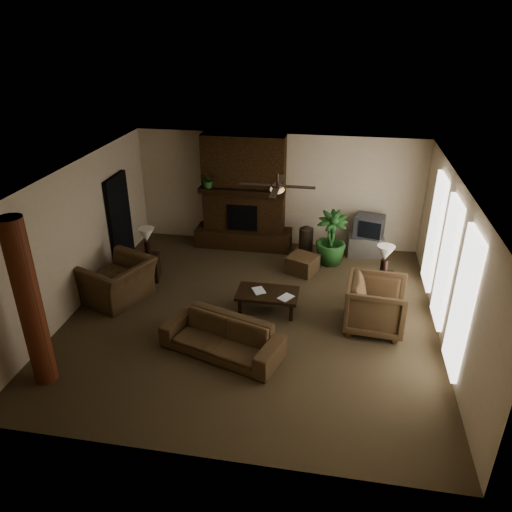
% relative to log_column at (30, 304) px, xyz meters
% --- Properties ---
extents(room_shell, '(7.00, 7.00, 7.00)m').
position_rel_log_column_xyz_m(room_shell, '(2.95, 2.40, 0.00)').
color(room_shell, '#4C3C26').
rests_on(room_shell, ground).
extents(fireplace, '(2.40, 0.70, 2.80)m').
position_rel_log_column_xyz_m(fireplace, '(2.15, 5.62, -0.24)').
color(fireplace, '#412711').
rests_on(fireplace, ground).
extents(windows, '(0.08, 3.65, 2.35)m').
position_rel_log_column_xyz_m(windows, '(6.40, 2.60, -0.05)').
color(windows, white).
rests_on(windows, ground).
extents(log_column, '(0.36, 0.36, 2.80)m').
position_rel_log_column_xyz_m(log_column, '(0.00, 0.00, 0.00)').
color(log_column, brown).
rests_on(log_column, ground).
extents(doorway, '(0.10, 1.00, 2.10)m').
position_rel_log_column_xyz_m(doorway, '(-0.49, 4.20, -0.35)').
color(doorway, black).
rests_on(doorway, ground).
extents(ceiling_fan, '(1.35, 1.35, 0.37)m').
position_rel_log_column_xyz_m(ceiling_fan, '(3.35, 2.70, 1.13)').
color(ceiling_fan, black).
rests_on(ceiling_fan, ceiling).
extents(sofa, '(2.20, 1.24, 0.82)m').
position_rel_log_column_xyz_m(sofa, '(2.64, 1.16, -0.99)').
color(sofa, '#4F3922').
rests_on(sofa, ground).
extents(armchair_left, '(1.27, 1.53, 1.14)m').
position_rel_log_column_xyz_m(armchair_left, '(0.13, 2.54, -0.83)').
color(armchair_left, '#4F3922').
rests_on(armchair_left, ground).
extents(armchair_right, '(1.07, 1.13, 1.08)m').
position_rel_log_column_xyz_m(armchair_right, '(5.27, 2.38, -0.86)').
color(armchair_right, '#4F3922').
rests_on(armchair_right, ground).
extents(coffee_table, '(1.20, 0.70, 0.43)m').
position_rel_log_column_xyz_m(coffee_table, '(3.21, 2.60, -1.03)').
color(coffee_table, black).
rests_on(coffee_table, ground).
extents(ottoman, '(0.79, 0.79, 0.40)m').
position_rel_log_column_xyz_m(ottoman, '(3.75, 4.37, -1.20)').
color(ottoman, '#4F3922').
rests_on(ottoman, ground).
extents(tv_stand, '(0.90, 0.58, 0.50)m').
position_rel_log_column_xyz_m(tv_stand, '(5.17, 5.55, -1.15)').
color(tv_stand, '#ACACAE').
rests_on(tv_stand, ground).
extents(tv, '(0.76, 0.68, 0.52)m').
position_rel_log_column_xyz_m(tv, '(5.22, 5.54, -0.64)').
color(tv, '#3B3B3E').
rests_on(tv, tv_stand).
extents(floor_vase, '(0.34, 0.34, 0.77)m').
position_rel_log_column_xyz_m(floor_vase, '(3.75, 5.26, -0.97)').
color(floor_vase, '#2F241A').
rests_on(floor_vase, ground).
extents(floor_plant, '(0.76, 1.30, 0.72)m').
position_rel_log_column_xyz_m(floor_plant, '(4.35, 4.94, -1.04)').
color(floor_plant, '#265421').
rests_on(floor_plant, ground).
extents(side_table_left, '(0.60, 0.60, 0.55)m').
position_rel_log_column_xyz_m(side_table_left, '(0.39, 3.47, -1.12)').
color(side_table_left, black).
rests_on(side_table_left, ground).
extents(lamp_left, '(0.36, 0.36, 0.65)m').
position_rel_log_column_xyz_m(lamp_left, '(0.43, 3.51, -0.40)').
color(lamp_left, black).
rests_on(lamp_left, side_table_left).
extents(side_table_right, '(0.58, 0.58, 0.55)m').
position_rel_log_column_xyz_m(side_table_right, '(5.47, 3.46, -1.12)').
color(side_table_right, black).
rests_on(side_table_right, ground).
extents(lamp_right, '(0.41, 0.41, 0.65)m').
position_rel_log_column_xyz_m(lamp_right, '(5.45, 3.48, -0.40)').
color(lamp_right, black).
rests_on(lamp_right, side_table_right).
extents(mantel_plant, '(0.39, 0.43, 0.33)m').
position_rel_log_column_xyz_m(mantel_plant, '(1.35, 5.36, 0.32)').
color(mantel_plant, '#265421').
rests_on(mantel_plant, fireplace).
extents(mantel_vase, '(0.28, 0.28, 0.22)m').
position_rel_log_column_xyz_m(mantel_vase, '(2.95, 5.35, 0.27)').
color(mantel_vase, brown).
rests_on(mantel_vase, fireplace).
extents(book_a, '(0.20, 0.13, 0.29)m').
position_rel_log_column_xyz_m(book_a, '(2.95, 2.55, -0.83)').
color(book_a, '#999999').
rests_on(book_a, coffee_table).
extents(book_b, '(0.19, 0.13, 0.29)m').
position_rel_log_column_xyz_m(book_b, '(3.50, 2.50, -0.82)').
color(book_b, '#999999').
rests_on(book_b, coffee_table).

